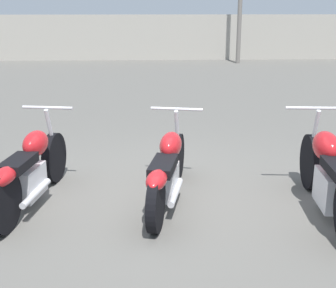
{
  "coord_description": "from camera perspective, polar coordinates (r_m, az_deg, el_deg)",
  "views": [
    {
      "loc": [
        -0.22,
        -5.08,
        2.16
      ],
      "look_at": [
        0.0,
        -0.03,
        0.65
      ],
      "focal_mm": 50.0,
      "sensor_mm": 36.0,
      "label": 1
    }
  ],
  "objects": [
    {
      "name": "ground_plane",
      "position": [
        5.53,
        -0.01,
        -6.38
      ],
      "size": [
        60.0,
        60.0,
        0.0
      ],
      "primitive_type": "plane",
      "color": "#5B5954"
    },
    {
      "name": "motorcycle_slot_3",
      "position": [
        5.18,
        19.11,
        -3.64
      ],
      "size": [
        0.73,
        2.13,
        1.04
      ],
      "rotation": [
        0.0,
        0.0,
        -0.09
      ],
      "color": "black",
      "rests_on": "ground_plane"
    },
    {
      "name": "motorcycle_slot_2",
      "position": [
        5.22,
        -0.05,
        -3.13
      ],
      "size": [
        0.74,
        2.08,
        0.95
      ],
      "rotation": [
        0.0,
        0.0,
        -0.2
      ],
      "color": "black",
      "rests_on": "ground_plane"
    },
    {
      "name": "fence_back",
      "position": [
        19.1,
        -1.87,
        12.84
      ],
      "size": [
        40.0,
        0.04,
        1.78
      ],
      "color": "#9E998E",
      "rests_on": "ground_plane"
    },
    {
      "name": "motorcycle_slot_1",
      "position": [
        5.36,
        -16.49,
        -3.11
      ],
      "size": [
        0.64,
        2.02,
        1.0
      ],
      "rotation": [
        0.0,
        0.0,
        -0.16
      ],
      "color": "black",
      "rests_on": "ground_plane"
    }
  ]
}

